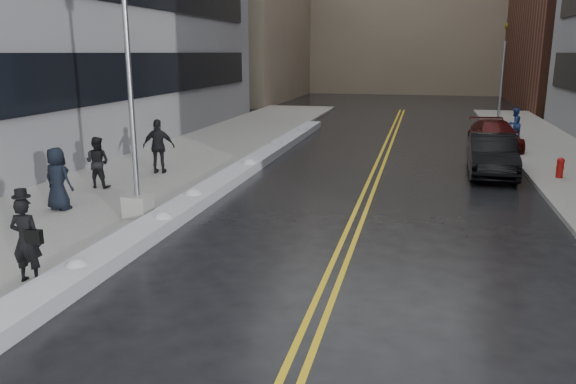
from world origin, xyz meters
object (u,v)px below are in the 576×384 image
Objects in this scene: pedestrian_east at (514,124)px; car_maroon at (495,135)px; pedestrian_d at (159,146)px; pedestrian_c at (58,179)px; lamppost at (133,130)px; pedestrian_fedora at (26,240)px; traffic_signal at (502,72)px; pedestrian_b at (98,162)px; car_black at (492,155)px; fire_hydrant at (560,167)px.

pedestrian_east is 2.83m from car_maroon.
pedestrian_c is at bearing 72.24° from pedestrian_d.
pedestrian_c is at bearing 177.14° from lamppost.
lamppost reaches higher than pedestrian_fedora.
pedestrian_fedora is at bearing -88.74° from lamppost.
car_maroon is at bearing -97.78° from traffic_signal.
pedestrian_d is 1.24× the size of pedestrian_east.
pedestrian_c reaches higher than pedestrian_b.
lamppost is 3.82× the size of pedestrian_d.
pedestrian_east is at bearing -135.37° from pedestrian_b.
lamppost is 4.74× the size of pedestrian_east.
pedestrian_fedora is at bearing -125.46° from car_black.
pedestrian_fedora reaches higher than pedestrian_east.
pedestrian_b reaches higher than pedestrian_east.
pedestrian_east is at bearing 78.64° from car_black.
fire_hydrant is 0.43× the size of pedestrian_fedora.
pedestrian_fedora is 7.99m from pedestrian_b.
pedestrian_c is (-2.61, 4.69, 0.05)m from pedestrian_fedora.
traffic_signal is at bearing -126.83° from pedestrian_b.
car_black is at bearing -155.35° from pedestrian_b.
fire_hydrant is 16.09m from pedestrian_b.
pedestrian_c is 5.30m from pedestrian_d.
car_maroon is (10.80, 14.68, -1.85)m from lamppost.
pedestrian_east is at bearing -151.80° from pedestrian_d.
pedestrian_c reaches higher than car_black.
pedestrian_fedora is at bearing 19.75° from pedestrian_east.
pedestrian_b is at bearing 57.69° from pedestrian_d.
pedestrian_b is at bearing 135.95° from lamppost.
traffic_signal is (-0.50, 14.00, 2.85)m from fire_hydrant.
fire_hydrant is at bearing 50.17° from pedestrian_east.
lamppost is at bearing -172.76° from pedestrian_c.
pedestrian_east is (11.92, 21.79, -0.05)m from pedestrian_fedora.
pedestrian_fedora is at bearing 129.23° from pedestrian_c.
car_black is 0.99× the size of car_maroon.
lamppost reaches higher than pedestrian_b.
lamppost is 10.45× the size of fire_hydrant.
lamppost reaches higher than pedestrian_d.
pedestrian_d is at bearing 110.15° from lamppost.
pedestrian_d is at bearing -149.69° from car_maroon.
pedestrian_east is (14.95, 14.40, -0.04)m from pedestrian_b.
pedestrian_b reaches higher than car_maroon.
car_maroon is (-1.22, -2.54, -0.27)m from pedestrian_east.
traffic_signal is 1.27× the size of car_maroon.
pedestrian_c is at bearing 8.07° from pedestrian_east.
pedestrian_fedora is 0.36× the size of car_maroon.
lamppost is at bearing -132.03° from car_maroon.
pedestrian_d is at bearing -129.69° from traffic_signal.
traffic_signal reaches higher than car_black.
pedestrian_b is 2.74m from pedestrian_d.
pedestrian_b reaches higher than car_black.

